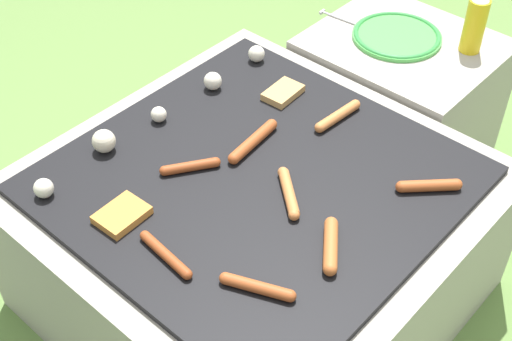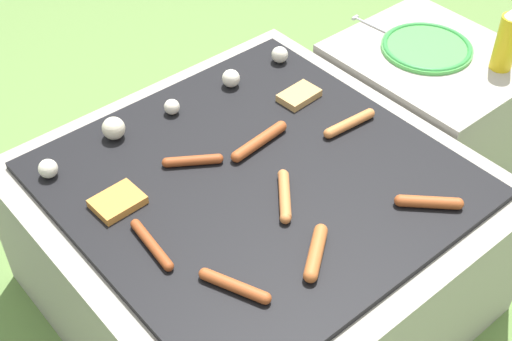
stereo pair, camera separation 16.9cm
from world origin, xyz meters
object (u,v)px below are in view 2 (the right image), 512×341
sausage_front_center (350,123)px  fork_utensil (378,28)px  plate_colorful (427,47)px  condiment_bottle (507,40)px

sausage_front_center → fork_utensil: sausage_front_center is taller
plate_colorful → condiment_bottle: 0.23m
plate_colorful → condiment_bottle: bearing=-65.8°
sausage_front_center → condiment_bottle: bearing=-9.7°
fork_utensil → plate_colorful: bearing=-81.7°
sausage_front_center → plate_colorful: (0.44, 0.11, -0.00)m
sausage_front_center → condiment_bottle: 0.54m
sausage_front_center → plate_colorful: size_ratio=0.62×
sausage_front_center → fork_utensil: bearing=33.8°
sausage_front_center → fork_utensil: 0.50m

